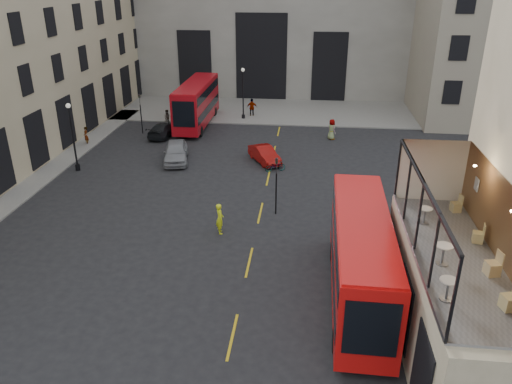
# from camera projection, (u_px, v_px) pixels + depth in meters

# --- Properties ---
(ground) EXTENTS (140.00, 140.00, 0.00)m
(ground) POSITION_uv_depth(u_px,v_px,m) (279.00, 340.00, 21.13)
(ground) COLOR black
(ground) RESTS_ON ground
(host_frontage) EXTENTS (3.00, 11.00, 4.50)m
(host_frontage) POSITION_uv_depth(u_px,v_px,m) (445.00, 307.00, 19.58)
(host_frontage) COLOR #C7B795
(host_frontage) RESTS_ON ground
(cafe_floor) EXTENTS (3.00, 10.00, 0.10)m
(cafe_floor) POSITION_uv_depth(u_px,v_px,m) (455.00, 256.00, 18.65)
(cafe_floor) COLOR slate
(cafe_floor) RESTS_ON host_frontage
(gateway) EXTENTS (35.00, 10.60, 18.00)m
(gateway) POSITION_uv_depth(u_px,v_px,m) (265.00, 15.00, 61.42)
(gateway) COLOR #9D9B92
(gateway) RESTS_ON ground
(building_right) EXTENTS (16.60, 18.60, 20.00)m
(building_right) POSITION_uv_depth(u_px,v_px,m) (500.00, 13.00, 51.27)
(building_right) COLOR gray
(building_right) RESTS_ON ground
(pavement_far) EXTENTS (40.00, 12.00, 0.12)m
(pavement_far) POSITION_uv_depth(u_px,v_px,m) (248.00, 109.00, 56.23)
(pavement_far) COLOR slate
(pavement_far) RESTS_ON ground
(traffic_light_near) EXTENTS (0.16, 0.20, 3.80)m
(traffic_light_near) POSITION_uv_depth(u_px,v_px,m) (276.00, 179.00, 31.15)
(traffic_light_near) COLOR black
(traffic_light_near) RESTS_ON ground
(traffic_light_far) EXTENTS (0.16, 0.20, 3.80)m
(traffic_light_far) POSITION_uv_depth(u_px,v_px,m) (140.00, 109.00, 47.06)
(traffic_light_far) COLOR black
(traffic_light_far) RESTS_ON ground
(street_lamp_a) EXTENTS (0.36, 0.36, 5.33)m
(street_lamp_a) POSITION_uv_depth(u_px,v_px,m) (74.00, 141.00, 38.19)
(street_lamp_a) COLOR black
(street_lamp_a) RESTS_ON ground
(street_lamp_b) EXTENTS (0.36, 0.36, 5.33)m
(street_lamp_b) POSITION_uv_depth(u_px,v_px,m) (243.00, 97.00, 51.64)
(street_lamp_b) COLOR black
(street_lamp_b) RESTS_ON ground
(bus_near) EXTENTS (2.64, 10.74, 4.27)m
(bus_near) POSITION_uv_depth(u_px,v_px,m) (361.00, 255.00, 22.85)
(bus_near) COLOR red
(bus_near) RESTS_ON ground
(bus_far) EXTENTS (2.51, 10.79, 4.30)m
(bus_far) POSITION_uv_depth(u_px,v_px,m) (197.00, 101.00, 49.70)
(bus_far) COLOR #A80B14
(bus_far) RESTS_ON ground
(car_a) EXTENTS (2.82, 4.98, 1.60)m
(car_a) POSITION_uv_depth(u_px,v_px,m) (176.00, 152.00, 40.68)
(car_a) COLOR gray
(car_a) RESTS_ON ground
(car_b) EXTENTS (3.14, 4.09, 1.30)m
(car_b) POSITION_uv_depth(u_px,v_px,m) (265.00, 154.00, 40.59)
(car_b) COLOR #910B08
(car_b) RESTS_ON ground
(car_c) EXTENTS (2.59, 4.72, 1.30)m
(car_c) POSITION_uv_depth(u_px,v_px,m) (164.00, 130.00, 46.95)
(car_c) COLOR black
(car_c) RESTS_ON ground
(bicycle) EXTENTS (1.70, 1.11, 0.84)m
(bicycle) POSITION_uv_depth(u_px,v_px,m) (275.00, 166.00, 38.78)
(bicycle) COLOR gray
(bicycle) RESTS_ON ground
(cyclist) EXTENTS (0.66, 0.80, 1.89)m
(cyclist) POSITION_uv_depth(u_px,v_px,m) (220.00, 219.00, 29.42)
(cyclist) COLOR #E0F019
(cyclist) RESTS_ON ground
(pedestrian_a) EXTENTS (0.96, 0.87, 1.63)m
(pedestrian_a) POSITION_uv_depth(u_px,v_px,m) (168.00, 118.00, 50.10)
(pedestrian_a) COLOR gray
(pedestrian_a) RESTS_ON ground
(pedestrian_b) EXTENTS (1.20, 1.36, 1.83)m
(pedestrian_b) POSITION_uv_depth(u_px,v_px,m) (175.00, 117.00, 50.12)
(pedestrian_b) COLOR gray
(pedestrian_b) RESTS_ON ground
(pedestrian_c) EXTENTS (1.17, 0.55, 1.95)m
(pedestrian_c) POSITION_uv_depth(u_px,v_px,m) (252.00, 108.00, 53.16)
(pedestrian_c) COLOR gray
(pedestrian_c) RESTS_ON ground
(pedestrian_d) EXTENTS (1.03, 1.10, 1.90)m
(pedestrian_d) POSITION_uv_depth(u_px,v_px,m) (332.00, 129.00, 45.99)
(pedestrian_d) COLOR gray
(pedestrian_d) RESTS_ON ground
(pedestrian_e) EXTENTS (0.58, 0.70, 1.64)m
(pedestrian_e) POSITION_uv_depth(u_px,v_px,m) (86.00, 136.00, 44.58)
(pedestrian_e) COLOR gray
(pedestrian_e) RESTS_ON ground
(cafe_table_near) EXTENTS (0.60, 0.60, 0.74)m
(cafe_table_near) POSITION_uv_depth(u_px,v_px,m) (448.00, 286.00, 15.93)
(cafe_table_near) COLOR beige
(cafe_table_near) RESTS_ON cafe_floor
(cafe_table_mid) EXTENTS (0.62, 0.62, 0.77)m
(cafe_table_mid) POSITION_uv_depth(u_px,v_px,m) (443.00, 251.00, 17.88)
(cafe_table_mid) COLOR white
(cafe_table_mid) RESTS_ON cafe_floor
(cafe_table_far) EXTENTS (0.56, 0.56, 0.70)m
(cafe_table_far) POSITION_uv_depth(u_px,v_px,m) (425.00, 213.00, 20.82)
(cafe_table_far) COLOR beige
(cafe_table_far) RESTS_ON cafe_floor
(cafe_chair_a) EXTENTS (0.54, 0.54, 0.89)m
(cafe_chair_a) POSITION_uv_depth(u_px,v_px,m) (510.00, 301.00, 15.57)
(cafe_chair_a) COLOR #D1BA78
(cafe_chair_a) RESTS_ON cafe_floor
(cafe_chair_b) EXTENTS (0.53, 0.53, 0.90)m
(cafe_chair_b) POSITION_uv_depth(u_px,v_px,m) (493.00, 268.00, 17.34)
(cafe_chair_b) COLOR #D4B57A
(cafe_chair_b) RESTS_ON cafe_floor
(cafe_chair_c) EXTENTS (0.46, 0.46, 0.79)m
(cafe_chair_c) POSITION_uv_depth(u_px,v_px,m) (478.00, 237.00, 19.45)
(cafe_chair_c) COLOR #D4BF7A
(cafe_chair_c) RESTS_ON cafe_floor
(cafe_chair_d) EXTENTS (0.46, 0.46, 0.79)m
(cafe_chair_d) POSITION_uv_depth(u_px,v_px,m) (456.00, 206.00, 21.94)
(cafe_chair_d) COLOR tan
(cafe_chair_d) RESTS_ON cafe_floor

